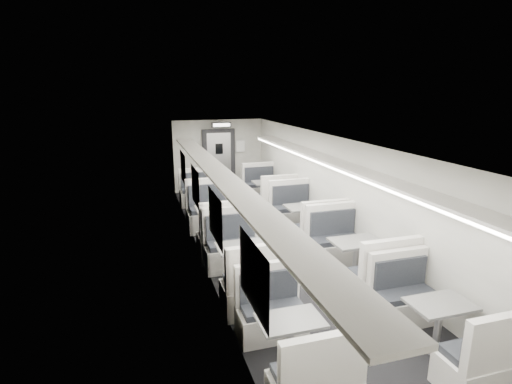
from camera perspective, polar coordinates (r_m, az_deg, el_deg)
room at (r=7.93m, az=3.39°, el=-1.55°), size 3.24×12.24×2.64m
booth_left_a at (r=11.35m, az=-7.85°, el=-1.07°), size 1.01×2.04×1.09m
booth_left_b at (r=9.09m, az=-5.45°, el=-4.62°), size 1.16×2.36×1.26m
booth_left_c at (r=7.10m, az=-1.82°, el=-10.45°), size 1.09×2.21×1.18m
booth_left_d at (r=5.29m, az=4.87°, el=-20.67°), size 0.96×1.94×1.04m
booth_right_a at (r=11.83m, az=1.73°, el=-0.21°), size 1.05×2.13×1.14m
booth_right_b at (r=9.39m, az=7.03°, el=-4.20°), size 1.09×2.21×1.18m
booth_right_c at (r=7.52m, az=14.05°, el=-9.43°), size 1.09×2.21×1.18m
booth_right_d at (r=6.06m, az=24.54°, el=-17.01°), size 0.98×2.00×1.07m
passenger at (r=10.71m, az=-5.83°, el=0.24°), size 0.64×0.51×1.52m
window_a at (r=10.80m, az=-10.36°, el=3.40°), size 0.02×1.18×0.84m
window_b at (r=8.67m, az=-8.64°, el=0.74°), size 0.02×1.18×0.84m
window_c at (r=6.58m, az=-5.82°, el=-3.65°), size 0.02×1.18×0.84m
window_d at (r=4.59m, az=-0.37°, el=-11.92°), size 0.02×1.18×0.84m
luggage_rack_left at (r=7.14m, az=-5.11°, el=2.53°), size 0.46×10.40×0.09m
luggage_rack_right at (r=8.01m, az=12.62°, el=3.56°), size 0.46×10.40×0.09m
vestibule_door at (r=13.55m, az=-5.30°, el=4.48°), size 1.10×0.13×2.10m
exit_sign at (r=12.91m, az=-4.98°, el=9.55°), size 0.62×0.12×0.16m
wall_notice at (r=13.63m, az=-2.23°, el=6.55°), size 0.32×0.02×0.40m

